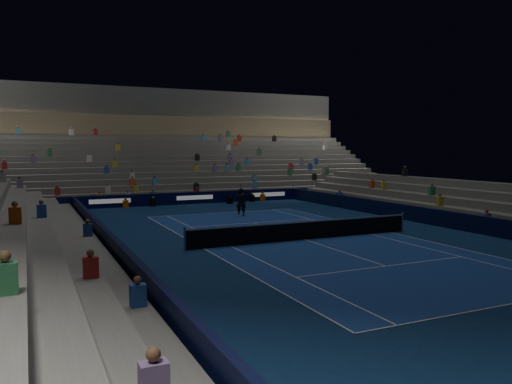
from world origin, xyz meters
name	(u,v)px	position (x,y,z in m)	size (l,w,h in m)	color
ground	(305,240)	(0.00, 0.00, 0.00)	(90.00, 90.00, 0.00)	#0D264E
court_surface	(305,240)	(0.00, 0.00, 0.01)	(10.97, 23.77, 0.01)	navy
sponsor_barrier_far	(194,198)	(0.00, 18.50, 0.50)	(44.00, 0.25, 1.00)	black
sponsor_barrier_east	(446,219)	(9.70, 0.00, 0.50)	(0.25, 37.00, 1.00)	black
sponsor_barrier_west	(111,246)	(-9.70, 0.00, 0.50)	(0.25, 37.00, 1.00)	black
grandstand_main	(166,161)	(0.00, 27.90, 3.38)	(44.00, 15.20, 11.20)	#63635E
grandstand_east	(487,209)	(13.17, 0.00, 0.92)	(5.00, 37.00, 2.50)	slate
grandstand_west	(23,242)	(-13.17, 0.00, 0.92)	(5.00, 37.00, 2.50)	slate
tennis_net	(305,230)	(0.00, 0.00, 0.50)	(12.90, 0.10, 1.10)	#B2B2B7
tennis_player	(241,202)	(0.51, 9.59, 0.99)	(0.72, 0.47, 1.97)	black
broadcast_camera	(230,200)	(2.77, 17.37, 0.31)	(0.56, 0.96, 0.61)	black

